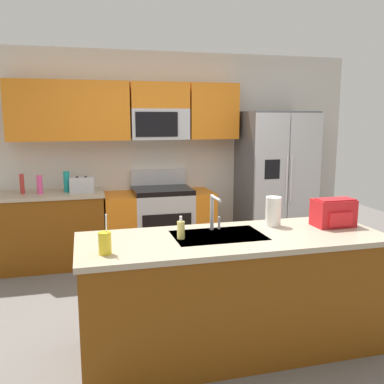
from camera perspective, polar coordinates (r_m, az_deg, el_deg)
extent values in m
plane|color=#66605B|center=(3.93, 2.08, -16.80)|extent=(9.00, 9.00, 0.00)
cube|color=beige|center=(5.62, -4.16, 5.18)|extent=(5.20, 0.10, 2.60)
cube|color=orange|center=(5.32, -20.17, 10.26)|extent=(0.70, 0.32, 0.70)
cube|color=orange|center=(5.30, -12.44, 10.63)|extent=(0.71, 0.32, 0.70)
cube|color=orange|center=(5.55, 2.75, 10.82)|extent=(0.63, 0.32, 0.70)
cube|color=#B7BABF|center=(5.38, -4.43, 9.12)|extent=(0.72, 0.32, 0.38)
cube|color=black|center=(5.21, -4.76, 9.08)|extent=(0.52, 0.01, 0.30)
cube|color=orange|center=(5.39, -4.49, 12.84)|extent=(0.72, 0.32, 0.32)
cube|color=brown|center=(5.34, -18.58, -5.06)|extent=(1.25, 0.60, 0.86)
cube|color=tan|center=(5.25, -18.86, -0.31)|extent=(1.28, 0.63, 0.04)
cube|color=#B7BABF|center=(5.42, -3.99, -4.46)|extent=(0.72, 0.60, 0.84)
cube|color=black|center=(5.12, -3.36, -4.96)|extent=(0.60, 0.01, 0.36)
cube|color=black|center=(5.32, -4.05, 0.24)|extent=(0.72, 0.60, 0.06)
cube|color=#B7BABF|center=(5.56, -4.58, 2.01)|extent=(0.72, 0.06, 0.20)
cube|color=orange|center=(5.35, -9.70, -4.77)|extent=(0.36, 0.60, 0.84)
cube|color=orange|center=(5.53, 1.13, -4.14)|extent=(0.28, 0.60, 0.84)
cube|color=#4C4F54|center=(5.74, 11.08, 1.34)|extent=(0.90, 0.70, 1.85)
cube|color=#B7BABF|center=(5.31, 10.61, 0.67)|extent=(0.44, 0.04, 1.81)
cube|color=#B7BABF|center=(5.52, 14.84, 0.85)|extent=(0.44, 0.04, 1.81)
cylinder|color=silver|center=(5.36, 12.67, 1.68)|extent=(0.02, 0.02, 0.60)
cylinder|color=silver|center=(5.38, 13.23, 1.70)|extent=(0.02, 0.02, 0.60)
cube|color=black|center=(5.26, 10.78, 3.02)|extent=(0.20, 0.00, 0.24)
cube|color=brown|center=(3.34, 5.45, -13.70)|extent=(2.26, 0.78, 0.86)
cube|color=tan|center=(3.19, 5.58, -6.28)|extent=(2.30, 0.82, 0.04)
cube|color=#B7BABF|center=(3.20, 3.59, -6.10)|extent=(0.68, 0.44, 0.03)
cube|color=#B7BABF|center=(5.17, -14.66, 0.98)|extent=(0.28, 0.16, 0.18)
cube|color=black|center=(5.15, -15.26, 1.93)|extent=(0.03, 0.11, 0.01)
cube|color=black|center=(5.15, -14.15, 1.97)|extent=(0.03, 0.11, 0.01)
cylinder|color=#B2332D|center=(5.26, -21.96, 1.02)|extent=(0.05, 0.05, 0.23)
cylinder|color=teal|center=(5.22, -16.55, 1.35)|extent=(0.07, 0.07, 0.24)
cylinder|color=#EA4C93|center=(5.19, -19.87, 0.95)|extent=(0.07, 0.07, 0.21)
cylinder|color=#B7BABF|center=(3.32, 2.70, -2.74)|extent=(0.03, 0.03, 0.28)
cylinder|color=#B7BABF|center=(3.20, 3.25, -0.85)|extent=(0.02, 0.20, 0.02)
cylinder|color=#B7BABF|center=(3.36, 3.67, -4.18)|extent=(0.02, 0.02, 0.10)
cylinder|color=yellow|center=(2.80, -11.67, -6.78)|extent=(0.08, 0.08, 0.15)
cylinder|color=white|center=(2.77, -11.51, -4.32)|extent=(0.01, 0.03, 0.14)
cylinder|color=#D8CC66|center=(3.08, -1.51, -5.17)|extent=(0.06, 0.06, 0.13)
cylinder|color=white|center=(3.06, -1.52, -3.63)|extent=(0.02, 0.02, 0.04)
cylinder|color=white|center=(3.50, 10.91, -2.60)|extent=(0.12, 0.12, 0.24)
cube|color=red|center=(3.62, 18.52, -2.67)|extent=(0.32, 0.20, 0.22)
cube|color=#AD1A1E|center=(3.58, 18.78, -1.10)|extent=(0.30, 0.14, 0.03)
cube|color=red|center=(3.54, 19.41, -3.50)|extent=(0.20, 0.03, 0.11)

